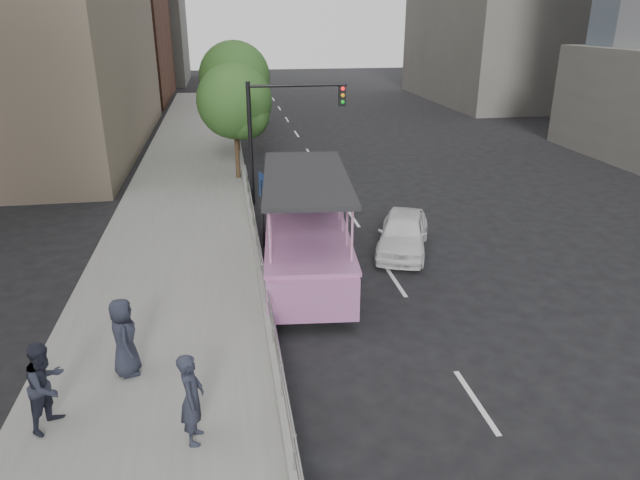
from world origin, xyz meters
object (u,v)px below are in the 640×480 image
Objects in this scene: pedestrian_near at (192,398)px; street_tree_near at (237,104)px; pedestrian_far at (124,337)px; traffic_signal at (278,123)px; pedestrian_mid at (46,385)px; car at (403,233)px; street_tree_far at (237,80)px; parking_sign at (263,201)px; duck_boat at (305,225)px.

street_tree_near is (1.51, 18.49, 2.61)m from pedestrian_near.
traffic_signal is at bearing -30.81° from pedestrian_far.
traffic_signal reaches higher than pedestrian_mid.
car is 12.36m from pedestrian_mid.
pedestrian_near is 0.32× the size of street_tree_near.
car is at bearing -59.79° from traffic_signal.
parking_sign is at bearing -88.75° from street_tree_far.
car is 4.97m from parking_sign.
pedestrian_near is 2.87m from pedestrian_far.
pedestrian_mid is at bearing -117.26° from parking_sign.
pedestrian_near is 0.35× the size of traffic_signal.
parking_sign is 0.52× the size of traffic_signal.
parking_sign is at bearing 135.03° from duck_boat.
duck_boat is 1.92× the size of traffic_signal.
street_tree_far reaches higher than car.
car is at bearing -72.22° from street_tree_far.
street_tree_far reaches higher than duck_boat.
pedestrian_far reaches higher than car.
pedestrian_near is 1.02× the size of pedestrian_mid.
car is at bearing -14.91° from parking_sign.
pedestrian_far is 0.35× the size of traffic_signal.
parking_sign is (-4.71, 1.25, 1.00)m from car.
street_tree_near reaches higher than parking_sign.
traffic_signal reaches higher than pedestrian_far.
pedestrian_mid is 0.35× the size of traffic_signal.
street_tree_near is at bearing 139.99° from car.
car is 10.47m from pedestrian_far.
pedestrian_mid is at bearing -103.51° from street_tree_near.
street_tree_near reaches higher than car.
street_tree_far is at bearing 14.73° from pedestrian_mid.
street_tree_near is (-5.22, 9.65, 3.13)m from car.
street_tree_near is (-1.60, 3.43, 0.32)m from traffic_signal.
duck_boat is at bearing -11.86° from pedestrian_mid.
traffic_signal is (3.11, 15.06, 2.29)m from pedestrian_near.
duck_boat is 3.47m from car.
street_tree_far is (-1.40, 9.43, 0.81)m from traffic_signal.
traffic_signal is 3.80m from street_tree_near.
street_tree_near is at bearing 114.98° from traffic_signal.
traffic_signal is at bearing -65.02° from street_tree_near.
car is at bearing -32.85° from pedestrian_near.
duck_boat is 6.66m from traffic_signal.
pedestrian_mid is 0.31× the size of street_tree_near.
street_tree_far reaches higher than pedestrian_far.
car is 16.83m from street_tree_far.
pedestrian_near is at bearing -158.26° from pedestrian_far.
car is 1.51× the size of parking_sign.
duck_boat is at bearing -88.21° from traffic_signal.
parking_sign is at bearing -102.29° from traffic_signal.
duck_boat is 5.45× the size of pedestrian_near.
duck_boat is 9.95m from pedestrian_mid.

